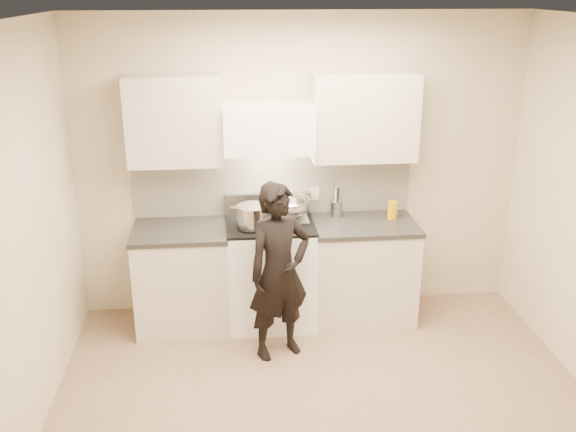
{
  "coord_description": "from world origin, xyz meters",
  "views": [
    {
      "loc": [
        -0.65,
        -3.78,
        2.91
      ],
      "look_at": [
        -0.18,
        1.05,
        1.14
      ],
      "focal_mm": 40.0,
      "sensor_mm": 36.0,
      "label": 1
    }
  ],
  "objects_px": {
    "stove": "(271,272)",
    "wok": "(287,205)",
    "counter_right": "(362,270)",
    "utensil_crock": "(336,208)",
    "person": "(279,272)"
  },
  "relations": [
    {
      "from": "stove",
      "to": "wok",
      "type": "xyz_separation_m",
      "value": [
        0.15,
        0.1,
        0.6
      ]
    },
    {
      "from": "wok",
      "to": "stove",
      "type": "bearing_deg",
      "value": -147.35
    },
    {
      "from": "wok",
      "to": "person",
      "type": "relative_size",
      "value": 0.34
    },
    {
      "from": "utensil_crock",
      "to": "person",
      "type": "relative_size",
      "value": 0.19
    },
    {
      "from": "counter_right",
      "to": "utensil_crock",
      "type": "xyz_separation_m",
      "value": [
        -0.22,
        0.17,
        0.55
      ]
    },
    {
      "from": "stove",
      "to": "wok",
      "type": "height_order",
      "value": "wok"
    },
    {
      "from": "stove",
      "to": "utensil_crock",
      "type": "relative_size",
      "value": 3.43
    },
    {
      "from": "stove",
      "to": "person",
      "type": "height_order",
      "value": "person"
    },
    {
      "from": "counter_right",
      "to": "person",
      "type": "relative_size",
      "value": 0.62
    },
    {
      "from": "counter_right",
      "to": "utensil_crock",
      "type": "height_order",
      "value": "utensil_crock"
    },
    {
      "from": "counter_right",
      "to": "wok",
      "type": "relative_size",
      "value": 1.84
    },
    {
      "from": "stove",
      "to": "counter_right",
      "type": "bearing_deg",
      "value": 0.0
    },
    {
      "from": "stove",
      "to": "person",
      "type": "relative_size",
      "value": 0.65
    },
    {
      "from": "stove",
      "to": "person",
      "type": "distance_m",
      "value": 0.63
    },
    {
      "from": "stove",
      "to": "counter_right",
      "type": "distance_m",
      "value": 0.83
    }
  ]
}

